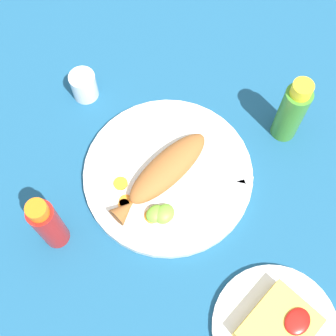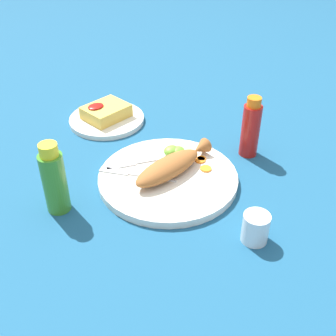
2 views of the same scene
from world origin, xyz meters
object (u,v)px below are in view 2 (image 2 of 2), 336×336
(fork_far, at_px, (139,162))
(hot_sauce_bottle_green, at_px, (54,180))
(fork_near, at_px, (132,174))
(main_plate, at_px, (168,178))
(fried_fish, at_px, (172,165))
(hot_sauce_bottle_red, at_px, (251,128))
(salt_cup, at_px, (255,229))
(side_plate_fries, at_px, (107,119))

(fork_far, relative_size, hot_sauce_bottle_green, 1.04)
(fork_near, height_order, hot_sauce_bottle_green, hot_sauce_bottle_green)
(main_plate, relative_size, fork_far, 1.92)
(fried_fish, distance_m, hot_sauce_bottle_green, 0.27)
(hot_sauce_bottle_green, bearing_deg, hot_sauce_bottle_red, 159.99)
(hot_sauce_bottle_green, bearing_deg, salt_cup, 120.92)
(fork_near, xyz_separation_m, fork_far, (-0.04, -0.02, 0.00))
(hot_sauce_bottle_green, bearing_deg, fried_fish, 157.37)
(hot_sauce_bottle_green, bearing_deg, side_plate_fries, -144.53)
(fried_fish, bearing_deg, fork_far, -72.36)
(salt_cup, xyz_separation_m, side_plate_fries, (-0.10, -0.58, -0.02))
(fork_near, relative_size, salt_cup, 2.67)
(main_plate, bearing_deg, hot_sauce_bottle_red, 163.88)
(fork_far, relative_size, salt_cup, 2.71)
(fork_far, height_order, side_plate_fries, fork_far)
(fork_near, distance_m, salt_cup, 0.32)
(fork_near, bearing_deg, side_plate_fries, -57.97)
(fork_near, height_order, fork_far, same)
(main_plate, bearing_deg, fork_near, -47.93)
(hot_sauce_bottle_red, bearing_deg, main_plate, -16.12)
(salt_cup, distance_m, side_plate_fries, 0.59)
(fried_fish, relative_size, fork_far, 1.37)
(fried_fish, xyz_separation_m, fork_near, (0.07, -0.06, -0.02))
(hot_sauce_bottle_green, xyz_separation_m, salt_cup, (-0.21, 0.36, -0.05))
(fried_fish, xyz_separation_m, hot_sauce_bottle_red, (-0.21, 0.07, 0.04))
(main_plate, xyz_separation_m, hot_sauce_bottle_red, (-0.23, 0.07, 0.07))
(fork_near, distance_m, hot_sauce_bottle_red, 0.31)
(side_plate_fries, bearing_deg, hot_sauce_bottle_green, 35.47)
(fork_far, bearing_deg, fork_near, 57.58)
(fried_fish, relative_size, hot_sauce_bottle_green, 1.42)
(main_plate, distance_m, fork_far, 0.09)
(fork_far, xyz_separation_m, hot_sauce_bottle_red, (-0.24, 0.15, 0.05))
(main_plate, relative_size, side_plate_fries, 1.51)
(fork_near, xyz_separation_m, hot_sauce_bottle_red, (-0.28, 0.13, 0.05))
(fried_fish, xyz_separation_m, salt_cup, (0.03, 0.25, -0.01))
(side_plate_fries, bearing_deg, salt_cup, 80.08)
(hot_sauce_bottle_red, bearing_deg, fork_far, -32.14)
(salt_cup, bearing_deg, fried_fish, -96.99)
(fried_fish, bearing_deg, salt_cup, 84.21)
(hot_sauce_bottle_red, height_order, salt_cup, hot_sauce_bottle_red)
(side_plate_fries, bearing_deg, hot_sauce_bottle_red, 110.26)
(main_plate, relative_size, hot_sauce_bottle_red, 2.05)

